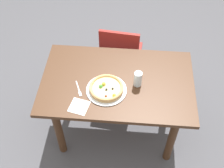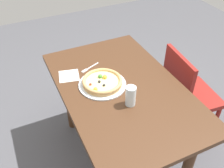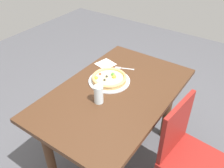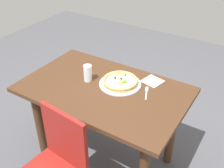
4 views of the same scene
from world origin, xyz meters
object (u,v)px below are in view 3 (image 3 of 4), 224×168
(pizza, at_px, (109,78))
(plate, at_px, (109,81))
(dining_table, at_px, (115,104))
(napkin, at_px, (106,64))
(fork, at_px, (123,68))
(chair_near, at_px, (187,153))
(drinking_glass, at_px, (99,94))

(pizza, bearing_deg, plate, -99.73)
(dining_table, distance_m, napkin, 0.42)
(dining_table, bearing_deg, napkin, 46.01)
(pizza, xyz_separation_m, fork, (0.22, 0.01, -0.03))
(dining_table, height_order, plate, plate)
(napkin, bearing_deg, chair_near, -106.69)
(chair_near, height_order, fork, chair_near)
(fork, relative_size, napkin, 1.13)
(pizza, relative_size, drinking_glass, 2.04)
(dining_table, relative_size, pizza, 4.59)
(chair_near, relative_size, drinking_glass, 6.42)
(dining_table, bearing_deg, chair_near, -89.36)
(chair_near, relative_size, plate, 2.65)
(dining_table, distance_m, chair_near, 0.63)
(fork, xyz_separation_m, drinking_glass, (-0.47, -0.10, 0.07))
(chair_near, relative_size, pizza, 3.15)
(pizza, height_order, napkin, pizza)
(drinking_glass, bearing_deg, plate, 18.89)
(pizza, distance_m, napkin, 0.26)
(plate, height_order, drinking_glass, drinking_glass)
(napkin, bearing_deg, plate, -137.65)
(plate, relative_size, napkin, 2.32)
(drinking_glass, bearing_deg, pizza, 18.96)
(dining_table, distance_m, drinking_glass, 0.26)
(chair_near, distance_m, pizza, 0.79)
(dining_table, height_order, napkin, napkin)
(drinking_glass, bearing_deg, dining_table, -8.14)
(plate, distance_m, napkin, 0.26)
(pizza, relative_size, napkin, 1.96)
(plate, distance_m, drinking_glass, 0.27)
(plate, bearing_deg, pizza, 80.27)
(drinking_glass, bearing_deg, napkin, 30.69)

